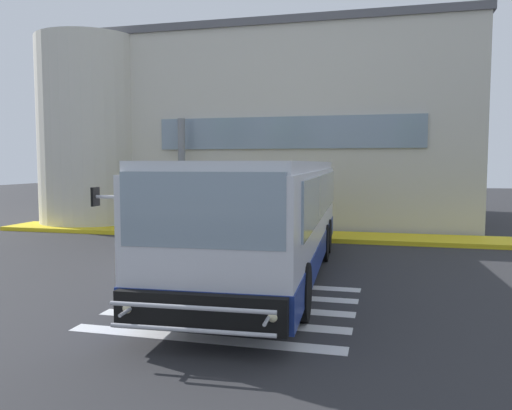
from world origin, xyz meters
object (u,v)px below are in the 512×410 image
object	(u,v)px
entry_support_column	(182,173)
bus_main_foreground	(267,220)
passenger_by_doorway	(213,206)
passenger_near_column	(196,204)

from	to	relation	value
entry_support_column	bus_main_foreground	xyz separation A→B (m)	(4.97, -6.84, -0.93)
entry_support_column	bus_main_foreground	bearing A→B (deg)	-53.98
passenger_by_doorway	bus_main_foreground	bearing A→B (deg)	-60.60
entry_support_column	passenger_near_column	bearing A→B (deg)	-32.92
bus_main_foreground	passenger_by_doorway	size ratio (longest dim) A/B	6.60
entry_support_column	passenger_by_doorway	world-z (taller)	entry_support_column
entry_support_column	passenger_by_doorway	xyz separation A→B (m)	(1.51, -0.69, -1.18)
passenger_near_column	passenger_by_doorway	xyz separation A→B (m)	(0.73, -0.18, -0.03)
bus_main_foreground	passenger_by_doorway	distance (m)	7.06
passenger_near_column	passenger_by_doorway	distance (m)	0.75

